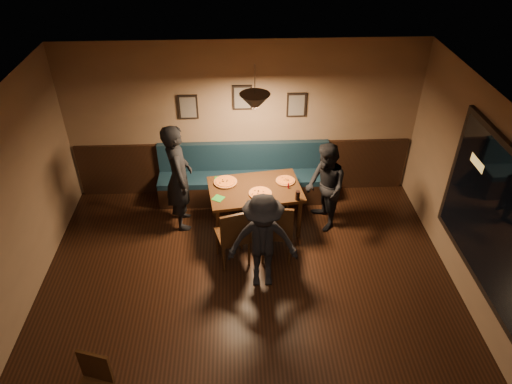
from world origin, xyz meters
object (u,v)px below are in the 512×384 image
booth_bench (244,175)px  diner_left (179,178)px  dining_table (255,208)px  chair_near_left (232,234)px  diner_front (263,242)px  soda_glass (298,195)px  tabasco_bottle (288,185)px  chair_near_right (277,228)px  diner_right (325,187)px

booth_bench → diner_left: 1.31m
booth_bench → dining_table: size_ratio=2.07×
chair_near_left → diner_front: size_ratio=0.68×
booth_bench → soda_glass: size_ratio=19.66×
diner_left → soda_glass: 1.91m
dining_table → tabasco_bottle: size_ratio=12.92×
chair_near_right → tabasco_bottle: (0.23, 0.69, 0.30)m
diner_left → diner_right: diner_left is taller
chair_near_right → diner_left: diner_left is taller
soda_glass → diner_front: bearing=-121.9°
dining_table → chair_near_left: bearing=-122.8°
booth_bench → diner_front: diner_front is taller
diner_right → soda_glass: bearing=-67.0°
booth_bench → soda_glass: 1.44m
diner_right → soda_glass: (-0.49, -0.33, 0.10)m
soda_glass → tabasco_bottle: soda_glass is taller
diner_front → dining_table: bearing=93.9°
diner_right → tabasco_bottle: diner_right is taller
diner_left → chair_near_right: bearing=-129.9°
booth_bench → chair_near_right: chair_near_right is taller
dining_table → diner_front: diner_front is taller
diner_right → diner_front: bearing=-51.5°
diner_right → diner_left: bearing=-105.1°
diner_right → diner_front: 1.67m
diner_left → soda_glass: (1.84, -0.49, -0.06)m
tabasco_bottle → soda_glass: bearing=-70.6°
diner_left → diner_front: size_ratio=1.21×
diner_right → chair_near_right: bearing=-60.3°
diner_front → tabasco_bottle: bearing=70.7°
diner_front → tabasco_bottle: diner_front is taller
tabasco_bottle → diner_front: bearing=-110.9°
booth_bench → diner_left: bearing=-147.7°
chair_near_left → soda_glass: (1.01, 0.46, 0.34)m
chair_near_left → diner_right: 1.71m
booth_bench → soda_glass: bearing=-55.2°
tabasco_bottle → dining_table: bearing=177.3°
soda_glass → diner_right: bearing=34.3°
chair_near_left → chair_near_right: bearing=-9.9°
dining_table → chair_near_left: chair_near_left is taller
diner_right → dining_table: bearing=-101.4°
diner_left → soda_glass: bearing=-114.8°
diner_left → tabasco_bottle: (1.74, -0.18, -0.08)m
dining_table → diner_left: diner_left is taller
soda_glass → tabasco_bottle: (-0.11, 0.31, -0.02)m
booth_bench → chair_near_left: chair_near_left is taller
booth_bench → diner_front: 2.11m
chair_near_left → diner_left: 1.32m
dining_table → chair_near_left: size_ratio=1.42×
booth_bench → diner_front: (0.21, -2.09, 0.26)m
booth_bench → chair_near_right: (0.46, -1.53, 0.03)m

